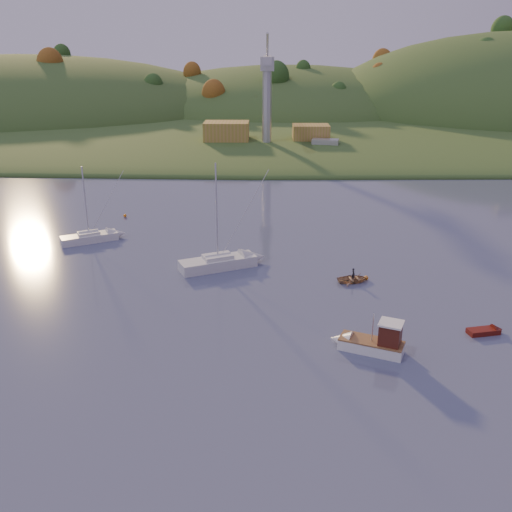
{
  "coord_description": "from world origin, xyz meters",
  "views": [
    {
      "loc": [
        1.81,
        -20.23,
        24.96
      ],
      "look_at": [
        0.8,
        37.82,
        3.44
      ],
      "focal_mm": 40.0,
      "sensor_mm": 36.0,
      "label": 1
    }
  ],
  "objects_px": {
    "canoe": "(353,279)",
    "sailboat_far": "(89,237)",
    "fishing_boat": "(367,341)",
    "red_tender": "(490,331)",
    "sailboat_near": "(218,262)"
  },
  "relations": [
    {
      "from": "canoe",
      "to": "sailboat_far",
      "type": "bearing_deg",
      "value": 55.02
    },
    {
      "from": "fishing_boat",
      "to": "red_tender",
      "type": "xyz_separation_m",
      "value": [
        11.94,
        3.38,
        -0.66
      ]
    },
    {
      "from": "canoe",
      "to": "red_tender",
      "type": "distance_m",
      "value": 16.16
    },
    {
      "from": "sailboat_far",
      "to": "red_tender",
      "type": "bearing_deg",
      "value": -57.74
    },
    {
      "from": "sailboat_near",
      "to": "canoe",
      "type": "bearing_deg",
      "value": -39.09
    },
    {
      "from": "fishing_boat",
      "to": "canoe",
      "type": "distance_m",
      "value": 15.35
    },
    {
      "from": "sailboat_near",
      "to": "red_tender",
      "type": "distance_m",
      "value": 30.79
    },
    {
      "from": "sailboat_far",
      "to": "fishing_boat",
      "type": "bearing_deg",
      "value": -69.47
    },
    {
      "from": "sailboat_far",
      "to": "canoe",
      "type": "bearing_deg",
      "value": -49.85
    },
    {
      "from": "sailboat_far",
      "to": "canoe",
      "type": "xyz_separation_m",
      "value": [
        33.66,
        -13.4,
        -0.32
      ]
    },
    {
      "from": "sailboat_far",
      "to": "red_tender",
      "type": "xyz_separation_m",
      "value": [
        44.58,
        -25.32,
        -0.44
      ]
    },
    {
      "from": "sailboat_near",
      "to": "fishing_boat",
      "type": "bearing_deg",
      "value": -77.93
    },
    {
      "from": "sailboat_far",
      "to": "canoe",
      "type": "height_order",
      "value": "sailboat_far"
    },
    {
      "from": "fishing_boat",
      "to": "sailboat_far",
      "type": "bearing_deg",
      "value": -18.64
    },
    {
      "from": "sailboat_near",
      "to": "red_tender",
      "type": "xyz_separation_m",
      "value": [
        26.4,
        -15.84,
        -0.56
      ]
    }
  ]
}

